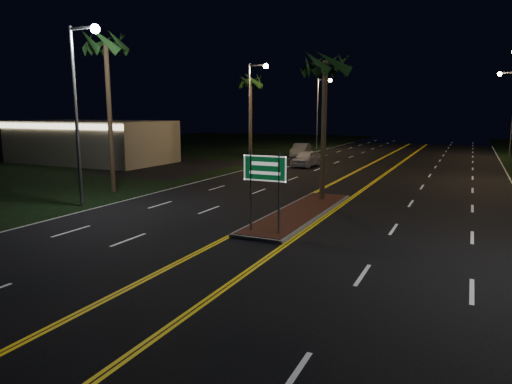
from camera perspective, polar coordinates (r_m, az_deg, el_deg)
The scene contains 14 objects.
ground at distance 15.84m, azimuth -3.08°, elevation -7.90°, with size 120.00×120.00×0.00m, color black.
grass_left at distance 53.56m, azimuth -18.98°, elevation 4.27°, with size 40.00×110.00×0.01m, color black.
median_island at distance 22.02m, azimuth 5.56°, elevation -2.58°, with size 2.25×10.25×0.17m.
highway_sign at distance 17.76m, azimuth 1.11°, elevation 2.03°, with size 1.80×0.08×3.20m.
commercial_building at distance 47.05m, azimuth -19.84°, elevation 5.94°, with size 15.00×8.12×4.00m.
streetlight_left_near at distance 24.79m, azimuth -21.09°, elevation 11.18°, with size 1.91×0.44×9.00m.
streetlight_left_mid at distance 41.30m, azimuth -0.35°, elevation 11.11°, with size 1.91×0.44×9.00m.
streetlight_left_far at distance 59.97m, azimuth 8.05°, elevation 10.68°, with size 1.91×0.44×9.00m.
streetlight_right_far at distance 55.38m, azimuth 29.17°, elevation 9.59°, with size 1.91×0.44×9.00m.
palm_median at distance 24.94m, azimuth 8.66°, elevation 15.44°, with size 2.40×2.40×8.30m.
palm_left_near at distance 29.21m, azimuth -18.28°, elevation 17.03°, with size 2.40×2.40×9.80m.
palm_left_far at distance 45.93m, azimuth -0.68°, elevation 13.61°, with size 2.40×2.40×8.80m.
car_near at distance 41.28m, azimuth 6.29°, elevation 4.36°, with size 2.17×5.05×1.68m, color silver.
car_far at distance 50.00m, azimuth 5.63°, elevation 5.37°, with size 2.19×5.12×1.71m, color #A7ABB1.
Camera 1 is at (7.16, -13.27, 4.87)m, focal length 32.00 mm.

